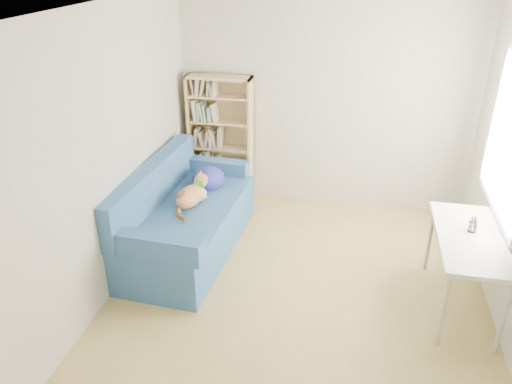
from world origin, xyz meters
TOP-DOWN VIEW (x-y plane):
  - ground at (0.00, 0.00)m, footprint 4.00×4.00m
  - room_shell at (0.10, 0.03)m, footprint 3.54×4.04m
  - sofa at (-1.31, 0.56)m, footprint 1.04×2.00m
  - bookshelf at (-1.25, 1.86)m, footprint 0.80×0.25m
  - desk at (1.45, 0.14)m, footprint 0.56×1.21m
  - pen_cup at (1.47, 0.23)m, footprint 0.08×0.08m

SIDE VIEW (x-z plane):
  - ground at x=0.00m, z-range 0.00..0.00m
  - sofa at x=-1.31m, z-range -0.12..0.85m
  - desk at x=1.45m, z-range 0.30..1.05m
  - bookshelf at x=-1.25m, z-range -0.06..1.54m
  - pen_cup at x=1.47m, z-range 0.73..0.88m
  - room_shell at x=0.10m, z-range 0.33..2.95m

